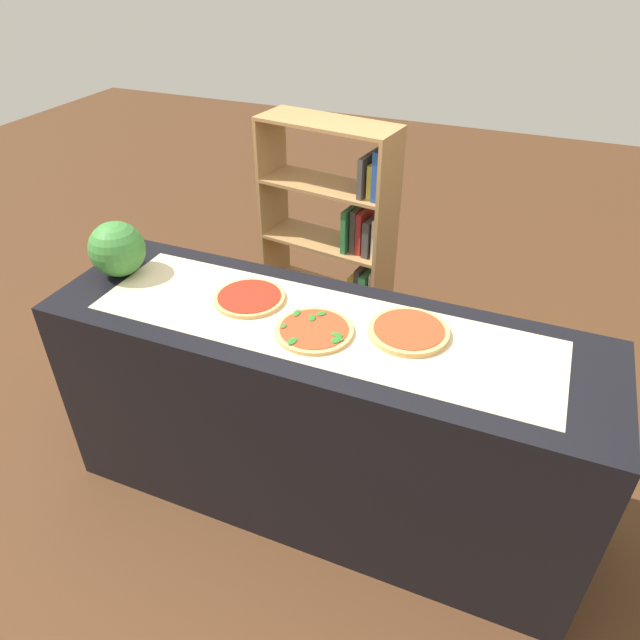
# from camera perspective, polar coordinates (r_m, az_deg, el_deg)

# --- Properties ---
(ground_plane) EXTENTS (12.00, 12.00, 0.00)m
(ground_plane) POSITION_cam_1_polar(r_m,az_deg,el_deg) (2.83, 0.00, -16.30)
(ground_plane) COLOR #4C2D19
(counter) EXTENTS (2.17, 0.66, 0.95)m
(counter) POSITION_cam_1_polar(r_m,az_deg,el_deg) (2.48, 0.00, -9.41)
(counter) COLOR black
(counter) RESTS_ON ground_plane
(parchment_paper) EXTENTS (1.77, 0.48, 0.00)m
(parchment_paper) POSITION_cam_1_polar(r_m,az_deg,el_deg) (2.17, 0.00, -0.41)
(parchment_paper) COLOR beige
(parchment_paper) RESTS_ON counter
(pizza_plain_0) EXTENTS (0.28, 0.28, 0.02)m
(pizza_plain_0) POSITION_cam_1_polar(r_m,az_deg,el_deg) (2.32, -6.95, 2.18)
(pizza_plain_0) COLOR tan
(pizza_plain_0) RESTS_ON parchment_paper
(pizza_spinach_1) EXTENTS (0.29, 0.29, 0.02)m
(pizza_spinach_1) POSITION_cam_1_polar(r_m,az_deg,el_deg) (2.12, -0.58, -1.01)
(pizza_spinach_1) COLOR tan
(pizza_spinach_1) RESTS_ON parchment_paper
(pizza_plain_2) EXTENTS (0.30, 0.30, 0.02)m
(pizza_plain_2) POSITION_cam_1_polar(r_m,az_deg,el_deg) (2.14, 8.71, -1.10)
(pizza_plain_2) COLOR tan
(pizza_plain_2) RESTS_ON parchment_paper
(watermelon) EXTENTS (0.23, 0.23, 0.23)m
(watermelon) POSITION_cam_1_polar(r_m,az_deg,el_deg) (2.58, -19.32, 6.60)
(watermelon) COLOR #387A33
(watermelon) RESTS_ON counter
(bookshelf) EXTENTS (0.78, 0.39, 1.36)m
(bookshelf) POSITION_cam_1_polar(r_m,az_deg,el_deg) (3.34, 2.23, 6.11)
(bookshelf) COLOR #A87A47
(bookshelf) RESTS_ON ground_plane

